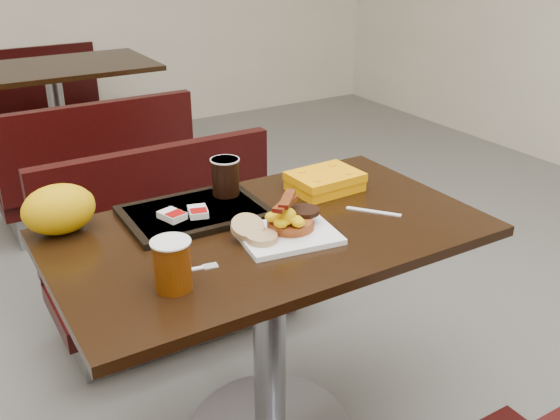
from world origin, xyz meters
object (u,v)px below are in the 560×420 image
pancake_stack (291,223)px  paper_bag (59,209)px  coffee_cup_near (172,265)px  table_far (60,126)px  coffee_cup_far (225,177)px  bench_near_n (179,250)px  platter (288,235)px  tray (194,213)px  bench_far_n (36,104)px  hashbrown_sleeve_left (172,215)px  clamshell (325,181)px  hashbrown_sleeve_right (198,212)px  bench_far_s (92,161)px  fork (185,271)px  table_near (270,339)px  knife (374,211)px

pancake_stack → paper_bag: paper_bag is taller
coffee_cup_near → table_far: bearing=82.8°
table_far → coffee_cup_far: bearing=-90.3°
coffee_cup_near → paper_bag: 0.46m
coffee_cup_far → table_far: bearing=89.7°
pancake_stack → bench_near_n: bearing=92.9°
platter → tray: (-0.16, 0.26, 0.00)m
bench_far_n → hashbrown_sleeve_left: 3.17m
clamshell → pancake_stack: bearing=-143.6°
hashbrown_sleeve_right → clamshell: size_ratio=0.33×
clamshell → bench_far_s: bearing=97.6°
coffee_cup_near → tray: bearing=59.0°
hashbrown_sleeve_right → coffee_cup_near: bearing=-107.7°
fork → tray: 0.33m
pancake_stack → tray: (-0.18, 0.24, -0.02)m
fork → hashbrown_sleeve_right: 0.29m
table_near → hashbrown_sleeve_right: (-0.15, 0.15, 0.40)m
bench_near_n → fork: fork is taller
hashbrown_sleeve_left → coffee_cup_far: 0.23m
table_near → coffee_cup_near: (-0.35, -0.16, 0.44)m
hashbrown_sleeve_left → hashbrown_sleeve_right: 0.07m
table_near → pancake_stack: pancake_stack is taller
fork → hashbrown_sleeve_right: bearing=68.4°
fork → hashbrown_sleeve_left: bearing=83.1°
bench_near_n → coffee_cup_far: coffee_cup_far is taller
bench_far_n → paper_bag: bearing=-99.4°
bench_near_n → coffee_cup_near: bearing=-112.2°
clamshell → fork: bearing=-159.1°
table_far → knife: bearing=-83.1°
pancake_stack → tray: bearing=126.8°
table_near → hashbrown_sleeve_right: bearing=135.0°
knife → tray: 0.53m
bench_near_n → paper_bag: size_ratio=5.02×
table_near → clamshell: (0.30, 0.15, 0.40)m
hashbrown_sleeve_left → clamshell: bearing=-18.9°
bench_near_n → bench_far_n: 2.60m
table_near → coffee_cup_far: coffee_cup_far is taller
tray → bench_far_s: bearing=86.7°
platter → bench_near_n: bearing=99.6°
platter → paper_bag: size_ratio=1.30×
bench_far_n → knife: (0.32, -3.37, 0.39)m
table_far → tray: bearing=-93.4°
hashbrown_sleeve_right → clamshell: clamshell is taller
bench_far_s → paper_bag: size_ratio=5.02×
knife → bench_near_n: bearing=164.1°
platter → fork: 0.31m
table_far → coffee_cup_near: size_ratio=9.72×
table_near → bench_near_n: size_ratio=1.20×
table_near → coffee_cup_far: bearing=92.6°
table_near → tray: bearing=127.5°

